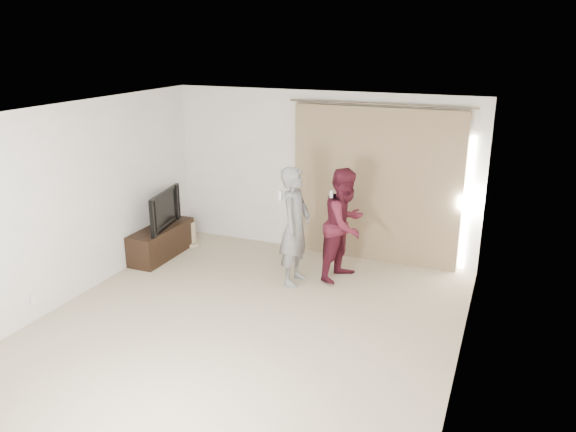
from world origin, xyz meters
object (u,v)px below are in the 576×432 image
object	(u,v)px
tv	(159,209)
person_man	(295,226)
person_woman	(345,224)
tv_console	(162,242)

from	to	relation	value
tv	person_man	size ratio (longest dim) A/B	0.61
tv	person_woman	size ratio (longest dim) A/B	0.63
tv_console	person_woman	size ratio (longest dim) A/B	0.77
tv_console	tv	distance (m)	0.54
tv	person_woman	world-z (taller)	person_woman
person_man	person_woman	bearing A→B (deg)	35.18
person_man	tv	bearing A→B (deg)	176.99
tv_console	tv	xyz separation A→B (m)	(0.00, 0.00, 0.54)
tv_console	tv	bearing A→B (deg)	0.00
tv	person_woman	xyz separation A→B (m)	(2.95, 0.30, 0.03)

